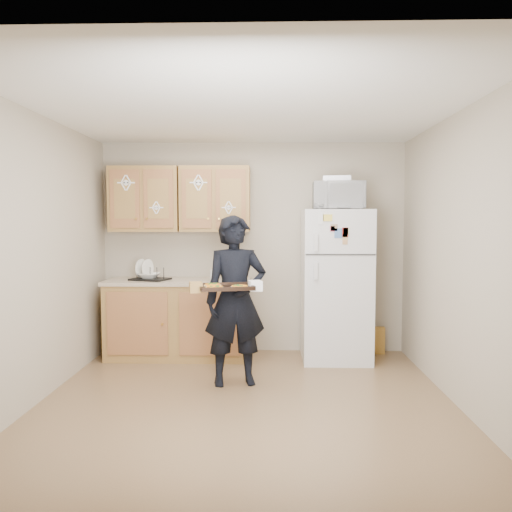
# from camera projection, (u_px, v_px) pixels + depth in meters

# --- Properties ---
(floor) EXTENTS (3.60, 3.60, 0.00)m
(floor) POSITION_uv_depth(u_px,v_px,m) (246.00, 404.00, 4.30)
(floor) COLOR brown
(floor) RESTS_ON ground
(ceiling) EXTENTS (3.60, 3.60, 0.00)m
(ceiling) POSITION_uv_depth(u_px,v_px,m) (246.00, 109.00, 4.12)
(ceiling) COLOR white
(ceiling) RESTS_ON wall_back
(wall_back) EXTENTS (3.60, 0.04, 2.50)m
(wall_back) POSITION_uv_depth(u_px,v_px,m) (253.00, 248.00, 6.00)
(wall_back) COLOR #ADA08C
(wall_back) RESTS_ON floor
(wall_front) EXTENTS (3.60, 0.04, 2.50)m
(wall_front) POSITION_uv_depth(u_px,v_px,m) (228.00, 288.00, 2.41)
(wall_front) COLOR #ADA08C
(wall_front) RESTS_ON floor
(wall_left) EXTENTS (0.04, 3.60, 2.50)m
(wall_left) POSITION_uv_depth(u_px,v_px,m) (36.00, 259.00, 4.26)
(wall_left) COLOR #ADA08C
(wall_left) RESTS_ON floor
(wall_right) EXTENTS (0.04, 3.60, 2.50)m
(wall_right) POSITION_uv_depth(u_px,v_px,m) (461.00, 260.00, 4.16)
(wall_right) COLOR #ADA08C
(wall_right) RESTS_ON floor
(refrigerator) EXTENTS (0.75, 0.70, 1.70)m
(refrigerator) POSITION_uv_depth(u_px,v_px,m) (336.00, 285.00, 5.64)
(refrigerator) COLOR silver
(refrigerator) RESTS_ON floor
(base_cabinet) EXTENTS (1.60, 0.60, 0.86)m
(base_cabinet) POSITION_uv_depth(u_px,v_px,m) (179.00, 320.00, 5.77)
(base_cabinet) COLOR olive
(base_cabinet) RESTS_ON floor
(countertop) EXTENTS (1.64, 0.64, 0.04)m
(countertop) POSITION_uv_depth(u_px,v_px,m) (178.00, 281.00, 5.73)
(countertop) COLOR tan
(countertop) RESTS_ON base_cabinet
(upper_cab_left) EXTENTS (0.80, 0.33, 0.75)m
(upper_cab_left) POSITION_uv_depth(u_px,v_px,m) (145.00, 199.00, 5.81)
(upper_cab_left) COLOR olive
(upper_cab_left) RESTS_ON wall_back
(upper_cab_right) EXTENTS (0.80, 0.33, 0.75)m
(upper_cab_right) POSITION_uv_depth(u_px,v_px,m) (215.00, 199.00, 5.79)
(upper_cab_right) COLOR olive
(upper_cab_right) RESTS_ON wall_back
(cereal_box) EXTENTS (0.20, 0.07, 0.32)m
(cereal_box) POSITION_uv_depth(u_px,v_px,m) (376.00, 340.00, 5.91)
(cereal_box) COLOR gold
(cereal_box) RESTS_ON floor
(person) EXTENTS (0.67, 0.51, 1.63)m
(person) POSITION_uv_depth(u_px,v_px,m) (236.00, 300.00, 4.78)
(person) COLOR black
(person) RESTS_ON floor
(baking_tray) EXTENTS (0.54, 0.45, 0.04)m
(baking_tray) POSITION_uv_depth(u_px,v_px,m) (226.00, 288.00, 4.48)
(baking_tray) COLOR black
(baking_tray) RESTS_ON person
(pizza_front_left) EXTENTS (0.16, 0.16, 0.02)m
(pizza_front_left) POSITION_uv_depth(u_px,v_px,m) (215.00, 287.00, 4.37)
(pizza_front_left) COLOR orange
(pizza_front_left) RESTS_ON baking_tray
(pizza_front_right) EXTENTS (0.16, 0.16, 0.02)m
(pizza_front_right) POSITION_uv_depth(u_px,v_px,m) (240.00, 286.00, 4.42)
(pizza_front_right) COLOR orange
(pizza_front_right) RESTS_ON baking_tray
(pizza_back_left) EXTENTS (0.16, 0.16, 0.02)m
(pizza_back_left) POSITION_uv_depth(u_px,v_px,m) (213.00, 285.00, 4.53)
(pizza_back_left) COLOR orange
(pizza_back_left) RESTS_ON baking_tray
(microwave) EXTENTS (0.56, 0.39, 0.31)m
(microwave) POSITION_uv_depth(u_px,v_px,m) (338.00, 196.00, 5.52)
(microwave) COLOR silver
(microwave) RESTS_ON refrigerator
(foil_pan) EXTENTS (0.33, 0.26, 0.06)m
(foil_pan) POSITION_uv_depth(u_px,v_px,m) (337.00, 179.00, 5.53)
(foil_pan) COLOR silver
(foil_pan) RESTS_ON microwave
(dish_rack) EXTENTS (0.48, 0.42, 0.16)m
(dish_rack) POSITION_uv_depth(u_px,v_px,m) (150.00, 273.00, 5.70)
(dish_rack) COLOR black
(dish_rack) RESTS_ON countertop
(bowl) EXTENTS (0.27, 0.27, 0.06)m
(bowl) POSITION_uv_depth(u_px,v_px,m) (149.00, 276.00, 5.70)
(bowl) COLOR white
(bowl) RESTS_ON dish_rack
(soap_bottle) EXTENTS (0.09, 0.09, 0.18)m
(soap_bottle) POSITION_uv_depth(u_px,v_px,m) (214.00, 273.00, 5.64)
(soap_bottle) COLOR silver
(soap_bottle) RESTS_ON countertop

